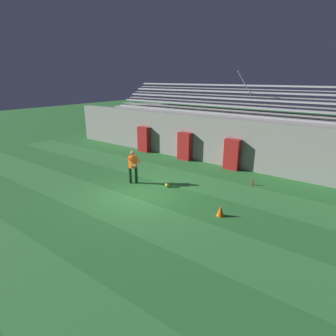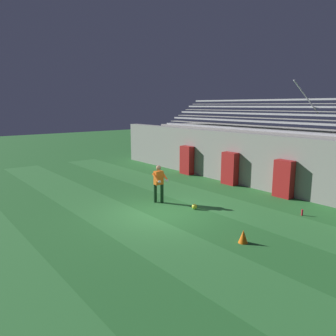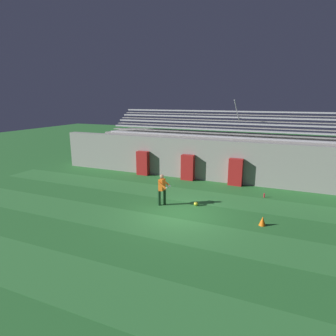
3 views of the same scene
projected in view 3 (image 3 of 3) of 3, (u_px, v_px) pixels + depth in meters
name	position (u px, v px, depth m)	size (l,w,h in m)	color
ground_plane	(179.00, 215.00, 13.60)	(80.00, 80.00, 0.00)	#2D7533
turf_stripe_near	(108.00, 290.00, 8.23)	(28.00, 2.22, 0.01)	#38843D
turf_stripe_mid	(167.00, 228.00, 12.20)	(28.00, 2.22, 0.01)	#38843D
turf_stripe_far	(197.00, 196.00, 16.18)	(28.00, 2.22, 0.01)	#38843D
back_wall	(213.00, 160.00, 19.08)	(24.00, 0.60, 2.80)	#999691
padding_pillar_gate_left	(188.00, 167.00, 19.33)	(0.88, 0.44, 1.75)	#B21E1E
padding_pillar_gate_right	(236.00, 172.00, 18.10)	(0.88, 0.44, 1.75)	#B21E1E
padding_pillar_far_left	(143.00, 163.00, 20.64)	(0.88, 0.44, 1.75)	#B21E1E
bleacher_stand	(221.00, 153.00, 21.15)	(18.00, 4.05, 5.43)	#999691
goalkeeper	(162.00, 188.00, 14.65)	(0.59, 0.60, 1.67)	#143319
soccer_ball	(196.00, 204.00, 14.74)	(0.22, 0.22, 0.22)	yellow
traffic_cone	(263.00, 221.00, 12.42)	(0.30, 0.30, 0.42)	orange
water_bottle	(264.00, 195.00, 15.99)	(0.07, 0.07, 0.24)	red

